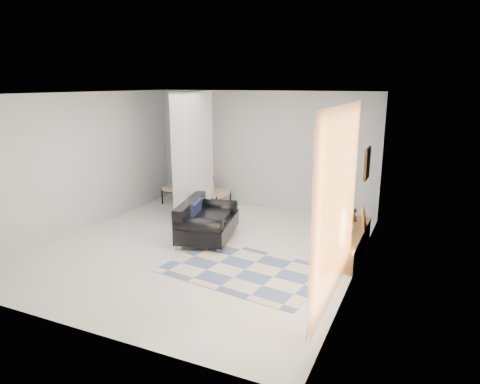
% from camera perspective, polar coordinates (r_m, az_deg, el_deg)
% --- Properties ---
extents(floor, '(6.00, 6.00, 0.00)m').
position_cam_1_polar(floor, '(8.03, -4.97, -7.43)').
color(floor, silver).
rests_on(floor, ground).
extents(ceiling, '(6.00, 6.00, 0.00)m').
position_cam_1_polar(ceiling, '(7.46, -5.44, 12.96)').
color(ceiling, white).
rests_on(ceiling, wall_back).
extents(wall_back, '(6.00, 0.00, 6.00)m').
position_cam_1_polar(wall_back, '(10.30, 3.03, 5.54)').
color(wall_back, silver).
rests_on(wall_back, ground).
extents(wall_front, '(6.00, 0.00, 6.00)m').
position_cam_1_polar(wall_front, '(5.31, -21.26, -3.89)').
color(wall_front, silver).
rests_on(wall_front, ground).
extents(wall_left, '(0.00, 6.00, 6.00)m').
position_cam_1_polar(wall_left, '(9.27, -20.22, 3.69)').
color(wall_left, silver).
rests_on(wall_left, ground).
extents(wall_right, '(0.00, 6.00, 6.00)m').
position_cam_1_polar(wall_right, '(6.74, 15.64, 0.32)').
color(wall_right, silver).
rests_on(wall_right, ground).
extents(partition_column, '(0.35, 1.20, 2.80)m').
position_cam_1_polar(partition_column, '(9.53, -6.26, 4.76)').
color(partition_column, silver).
rests_on(partition_column, floor).
extents(hallway_door, '(0.85, 0.06, 2.04)m').
position_cam_1_polar(hallway_door, '(11.25, -7.12, 4.24)').
color(hallway_door, white).
rests_on(hallway_door, floor).
extents(curtain, '(0.00, 2.55, 2.55)m').
position_cam_1_polar(curtain, '(5.65, 13.04, -1.68)').
color(curtain, orange).
rests_on(curtain, wall_right).
extents(wall_art, '(0.04, 0.45, 0.55)m').
position_cam_1_polar(wall_art, '(7.57, 16.61, 3.68)').
color(wall_art, '#3D2510').
rests_on(wall_art, wall_right).
extents(media_console, '(0.45, 1.96, 0.80)m').
position_cam_1_polar(media_console, '(7.98, 14.45, -6.43)').
color(media_console, brown).
rests_on(media_console, floor).
extents(loveseat, '(1.24, 1.72, 0.76)m').
position_cam_1_polar(loveseat, '(8.39, -4.68, -3.87)').
color(loveseat, silver).
rests_on(loveseat, floor).
extents(daybed, '(1.68, 0.80, 0.77)m').
position_cam_1_polar(daybed, '(10.71, -5.96, 0.48)').
color(daybed, black).
rests_on(daybed, floor).
extents(area_rug, '(2.73, 2.01, 0.01)m').
position_cam_1_polar(area_rug, '(7.11, 0.68, -10.32)').
color(area_rug, beige).
rests_on(area_rug, floor).
extents(cylinder_lamp, '(0.11, 0.11, 0.60)m').
position_cam_1_polar(cylinder_lamp, '(7.16, 13.53, -4.60)').
color(cylinder_lamp, beige).
rests_on(cylinder_lamp, media_console).
extents(bronze_figurine, '(0.13, 0.13, 0.24)m').
position_cam_1_polar(bronze_figurine, '(8.48, 15.01, -2.95)').
color(bronze_figurine, '#332117').
rests_on(bronze_figurine, media_console).
extents(vase, '(0.21, 0.21, 0.21)m').
position_cam_1_polar(vase, '(7.91, 14.25, -4.30)').
color(vase, silver).
rests_on(vase, media_console).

